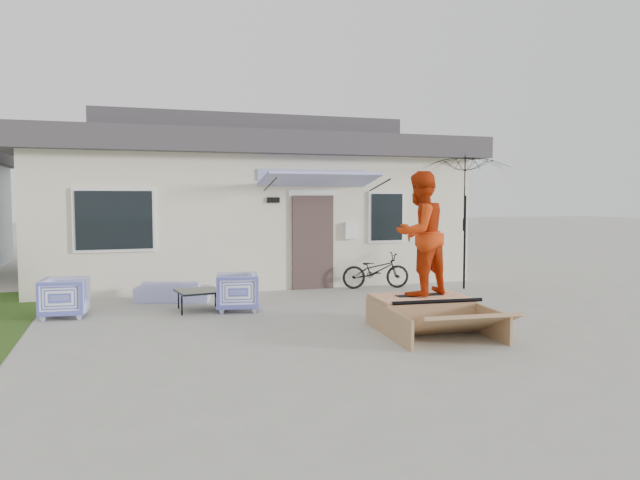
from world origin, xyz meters
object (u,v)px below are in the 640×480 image
object	(u,v)px
armchair_right	(237,290)
bicycle	(376,267)
skate_ramp	(420,312)
armchair_left	(65,295)
loveseat	(173,287)
patio_umbrella	(465,211)
coffee_table	(199,300)
skater	(420,232)
skateboard	(419,295)

from	to	relation	value
armchair_right	bicycle	bearing A→B (deg)	125.05
bicycle	skate_ramp	size ratio (longest dim) A/B	0.79
armchair_left	armchair_right	size ratio (longest dim) A/B	0.99
loveseat	patio_umbrella	distance (m)	6.56
coffee_table	skate_ramp	distance (m)	4.03
loveseat	bicycle	bearing A→B (deg)	-161.79
armchair_right	coffee_table	distance (m)	0.71
armchair_left	skater	world-z (taller)	skater
armchair_left	skater	xyz separation A→B (m)	(5.45, -2.55, 1.14)
patio_umbrella	skateboard	bearing A→B (deg)	-130.98
skateboard	coffee_table	bearing A→B (deg)	141.95
coffee_table	patio_umbrella	size ratio (longest dim) A/B	0.35
skate_ramp	skateboard	size ratio (longest dim) A/B	2.52
armchair_right	skater	bearing A→B (deg)	57.83
skateboard	patio_umbrella	bearing A→B (deg)	48.32
bicycle	coffee_table	bearing A→B (deg)	118.71
skater	bicycle	bearing A→B (deg)	-124.76
coffee_table	armchair_right	bearing A→B (deg)	-17.38
patio_umbrella	skate_ramp	size ratio (longest dim) A/B	1.13
coffee_table	bicycle	size ratio (longest dim) A/B	0.50
armchair_right	skate_ramp	size ratio (longest dim) A/B	0.39
armchair_left	bicycle	world-z (taller)	bicycle
coffee_table	patio_umbrella	bearing A→B (deg)	7.71
coffee_table	bicycle	xyz separation A→B (m)	(4.12, 1.48, 0.30)
armchair_right	skate_ramp	world-z (taller)	armchair_right
coffee_table	skate_ramp	size ratio (longest dim) A/B	0.39
coffee_table	skater	world-z (taller)	skater
bicycle	skater	world-z (taller)	skater
loveseat	armchair_left	bearing A→B (deg)	43.68
loveseat	bicycle	world-z (taller)	bicycle
bicycle	patio_umbrella	bearing A→B (deg)	-100.76
skate_ramp	skateboard	xyz separation A→B (m)	(0.00, 0.05, 0.27)
armchair_left	coffee_table	distance (m)	2.28
armchair_right	skate_ramp	bearing A→B (deg)	57.18
bicycle	skateboard	world-z (taller)	bicycle
armchair_left	bicycle	xyz separation A→B (m)	(6.39, 1.37, 0.11)
loveseat	patio_umbrella	xyz separation A→B (m)	(6.38, -0.37, 1.47)
armchair_left	skate_ramp	size ratio (longest dim) A/B	0.39
armchair_right	bicycle	xyz separation A→B (m)	(3.47, 1.69, 0.11)
patio_umbrella	armchair_left	bearing A→B (deg)	-175.20
patio_umbrella	skater	xyz separation A→B (m)	(-2.82, -3.24, -0.23)
loveseat	skateboard	distance (m)	5.07
skateboard	armchair_left	bearing A→B (deg)	154.24
patio_umbrella	skater	bearing A→B (deg)	-130.98
patio_umbrella	skate_ramp	world-z (taller)	patio_umbrella
armchair_left	patio_umbrella	world-z (taller)	patio_umbrella
coffee_table	skater	xyz separation A→B (m)	(3.18, -2.43, 1.33)
bicycle	skate_ramp	bearing A→B (deg)	175.51
armchair_left	patio_umbrella	xyz separation A→B (m)	(8.26, 0.69, 1.37)
bicycle	loveseat	bearing A→B (deg)	102.82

